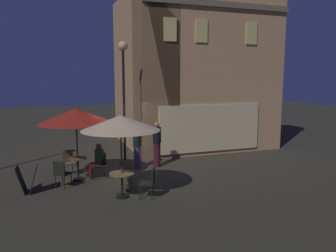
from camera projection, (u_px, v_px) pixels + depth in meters
ground_plane at (126, 171)px, 12.57m from camera, size 60.00×60.00×0.00m
cafe_building at (178, 72)px, 15.96m from camera, size 7.00×6.19×7.52m
street_lamp_near_corner at (123, 75)px, 12.75m from camera, size 0.38×0.38×4.89m
menu_sandwich_board at (28, 179)px, 10.15m from camera, size 0.65×0.58×0.83m
cafe_table_0 at (78, 166)px, 11.38m from camera, size 0.60×0.60×0.78m
cafe_table_1 at (122, 179)px, 9.75m from camera, size 0.74×0.74×0.74m
patio_umbrella_0 at (76, 116)px, 11.13m from camera, size 2.52×2.52×2.48m
patio_umbrella_1 at (121, 123)px, 9.50m from camera, size 2.29×2.29×2.45m
cafe_chair_0 at (102, 163)px, 11.59m from camera, size 0.47×0.47×0.90m
cafe_chair_1 at (69, 160)px, 12.02m from camera, size 0.51×0.51×0.90m
cafe_chair_2 at (61, 172)px, 10.56m from camera, size 0.61×0.61×0.89m
cafe_chair_3 at (150, 181)px, 9.67m from camera, size 0.58×0.58×0.89m
cafe_chair_4 at (126, 172)px, 10.60m from camera, size 0.54×0.54×0.87m
patron_seated_0 at (98, 159)px, 11.53m from camera, size 0.52×0.34×1.25m
patron_standing_1 at (137, 147)px, 12.74m from camera, size 0.30×0.30×1.66m
patron_standing_2 at (157, 144)px, 13.03m from camera, size 0.33×0.33×1.78m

